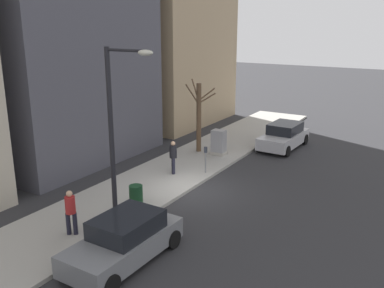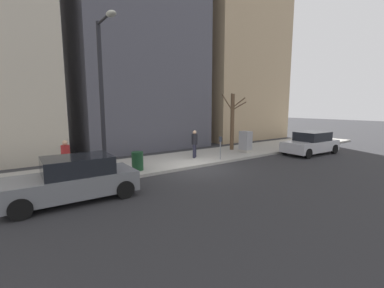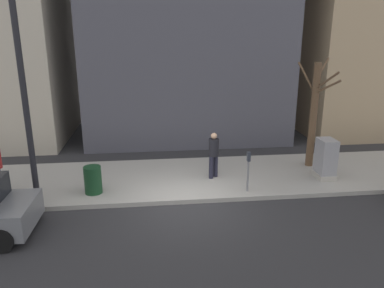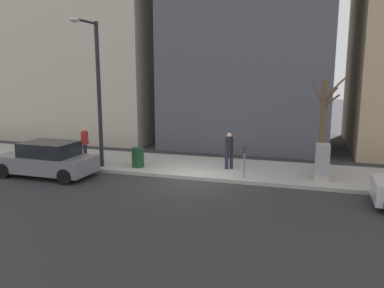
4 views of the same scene
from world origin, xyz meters
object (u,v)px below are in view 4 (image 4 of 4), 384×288
at_px(parked_car_grey, 47,160).
at_px(parking_meter, 244,158).
at_px(bare_tree, 323,124).
at_px(pedestrian_near_meter, 229,149).
at_px(streetlamp, 95,83).
at_px(trash_bin, 138,157).
at_px(pedestrian_midblock, 85,142).
at_px(office_tower_right, 98,26).
at_px(utility_box, 322,162).

distance_m(parked_car_grey, parking_meter, 8.46).
xyz_separation_m(bare_tree, pedestrian_near_meter, (-0.83, 3.96, -1.18)).
bearing_deg(streetlamp, parked_car_grey, 132.91).
distance_m(parked_car_grey, trash_bin, 3.91).
distance_m(trash_bin, pedestrian_midblock, 3.15).
xyz_separation_m(trash_bin, office_tower_right, (10.35, 7.92, 7.39)).
height_order(streetlamp, trash_bin, streetlamp).
bearing_deg(parked_car_grey, streetlamp, -45.97).
xyz_separation_m(parked_car_grey, bare_tree, (3.82, -11.35, 1.53)).
distance_m(parked_car_grey, utility_box, 11.62).
distance_m(parking_meter, bare_tree, 3.95).
xyz_separation_m(trash_bin, pedestrian_near_meter, (0.88, -4.10, 0.49)).
distance_m(parked_car_grey, bare_tree, 12.07).
relative_size(trash_bin, pedestrian_midblock, 0.54).
bearing_deg(utility_box, pedestrian_near_meter, 83.10).
bearing_deg(pedestrian_near_meter, trash_bin, -26.43).
xyz_separation_m(streetlamp, office_tower_right, (10.96, 6.25, 3.98)).
bearing_deg(parking_meter, utility_box, -74.43).
bearing_deg(streetlamp, office_tower_right, 29.69).
bearing_deg(utility_box, trash_bin, 92.84).
height_order(parking_meter, office_tower_right, office_tower_right).
relative_size(parking_meter, bare_tree, 0.33).
bearing_deg(pedestrian_near_meter, bare_tree, 153.27).
distance_m(utility_box, office_tower_right, 20.13).
relative_size(parked_car_grey, streetlamp, 0.65).
bearing_deg(pedestrian_near_meter, parked_car_grey, -16.45).
distance_m(parking_meter, utility_box, 3.17).
xyz_separation_m(utility_box, trash_bin, (-0.40, 8.06, -0.25)).
xyz_separation_m(parking_meter, utility_box, (0.85, -3.05, -0.13)).
distance_m(streetlamp, pedestrian_midblock, 3.42).
bearing_deg(parking_meter, streetlamp, 91.43).
distance_m(parked_car_grey, pedestrian_near_meter, 7.98).
bearing_deg(trash_bin, parking_meter, -95.14).
bearing_deg(streetlamp, pedestrian_midblock, 52.48).
distance_m(utility_box, streetlamp, 10.28).
relative_size(utility_box, trash_bin, 1.59).
relative_size(streetlamp, pedestrian_near_meter, 3.92).
bearing_deg(streetlamp, utility_box, -84.03).
bearing_deg(parking_meter, pedestrian_midblock, 83.56).
height_order(parking_meter, pedestrian_near_meter, pedestrian_near_meter).
relative_size(bare_tree, trash_bin, 4.55).
bearing_deg(utility_box, pedestrian_midblock, 89.68).
bearing_deg(trash_bin, parked_car_grey, 122.79).
xyz_separation_m(pedestrian_midblock, office_tower_right, (9.88, 4.84, 6.90)).
bearing_deg(bare_tree, parking_meter, 125.21).
bearing_deg(parking_meter, pedestrian_near_meter, 34.29).
bearing_deg(pedestrian_near_meter, utility_box, 134.58).
bearing_deg(trash_bin, office_tower_right, 37.45).
bearing_deg(bare_tree, streetlamp, 103.42).
bearing_deg(trash_bin, bare_tree, -78.06).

